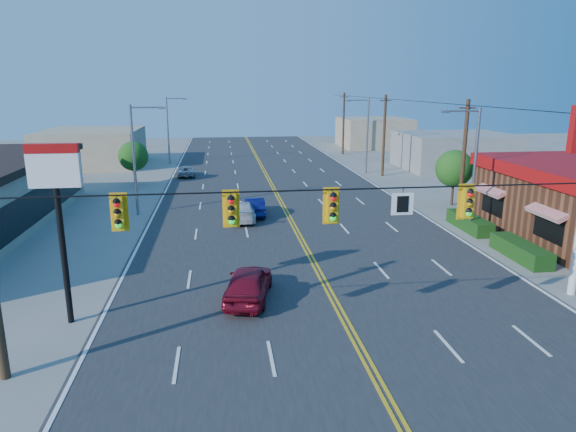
{
  "coord_description": "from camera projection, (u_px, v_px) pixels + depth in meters",
  "views": [
    {
      "loc": [
        -4.78,
        -16.06,
        9.28
      ],
      "look_at": [
        -1.14,
        11.54,
        2.2
      ],
      "focal_mm": 32.0,
      "sensor_mm": 36.0,
      "label": 1
    }
  ],
  "objects": [
    {
      "name": "car_white",
      "position": [
        243.0,
        212.0,
        36.15
      ],
      "size": [
        2.07,
        4.61,
        1.31
      ],
      "primitive_type": "imported",
      "rotation": [
        0.0,
        0.0,
        3.09
      ],
      "color": "silver",
      "rests_on": "ground"
    },
    {
      "name": "tree_kfc_rear",
      "position": [
        454.0,
        169.0,
        40.45
      ],
      "size": [
        2.94,
        2.94,
        4.41
      ],
      "color": "#47301E",
      "rests_on": "ground"
    },
    {
      "name": "ground",
      "position": [
        362.0,
        353.0,
        18.33
      ],
      "size": [
        160.0,
        160.0,
        0.0
      ],
      "primitive_type": "plane",
      "color": "gray",
      "rests_on": "ground"
    },
    {
      "name": "streetlight_ne",
      "position": [
        366.0,
        131.0,
        55.09
      ],
      "size": [
        2.55,
        0.25,
        8.0
      ],
      "color": "gray",
      "rests_on": "ground"
    },
    {
      "name": "signal_span",
      "position": [
        363.0,
        222.0,
        17.11
      ],
      "size": [
        24.32,
        0.34,
        9.0
      ],
      "color": "#47301E",
      "rests_on": "ground"
    },
    {
      "name": "bld_east_far",
      "position": [
        374.0,
        133.0,
        79.76
      ],
      "size": [
        10.0,
        10.0,
        4.4
      ],
      "primitive_type": "cube",
      "color": "tan",
      "rests_on": "ground"
    },
    {
      "name": "tree_west",
      "position": [
        133.0,
        156.0,
        48.65
      ],
      "size": [
        2.8,
        2.8,
        4.2
      ],
      "color": "#47301E",
      "rests_on": "ground"
    },
    {
      "name": "streetlight_nw",
      "position": [
        169.0,
        126.0,
        61.96
      ],
      "size": [
        2.55,
        0.25,
        8.0
      ],
      "color": "gray",
      "rests_on": "ground"
    },
    {
      "name": "bld_east_mid",
      "position": [
        455.0,
        151.0,
        59.06
      ],
      "size": [
        12.0,
        10.0,
        4.0
      ],
      "primitive_type": "cube",
      "color": "gray",
      "rests_on": "ground"
    },
    {
      "name": "road",
      "position": [
        288.0,
        216.0,
        37.54
      ],
      "size": [
        20.0,
        120.0,
        0.06
      ],
      "primitive_type": "cube",
      "color": "#2D2D30",
      "rests_on": "ground"
    },
    {
      "name": "car_silver",
      "position": [
        186.0,
        172.0,
        53.79
      ],
      "size": [
        2.15,
        4.0,
        1.07
      ],
      "primitive_type": "imported",
      "rotation": [
        0.0,
        0.0,
        3.24
      ],
      "color": "#B8B9BE",
      "rests_on": "ground"
    },
    {
      "name": "pizza_hut_sign",
      "position": [
        57.0,
        197.0,
        19.5
      ],
      "size": [
        1.9,
        0.3,
        6.85
      ],
      "color": "black",
      "rests_on": "ground"
    },
    {
      "name": "car_magenta",
      "position": [
        248.0,
        284.0,
        22.68
      ],
      "size": [
        2.66,
        4.73,
        1.52
      ],
      "primitive_type": "imported",
      "rotation": [
        0.0,
        0.0,
        2.94
      ],
      "color": "maroon",
      "rests_on": "ground"
    },
    {
      "name": "streetlight_se",
      "position": [
        472.0,
        164.0,
        32.03
      ],
      "size": [
        2.55,
        0.25,
        8.0
      ],
      "color": "gray",
      "rests_on": "ground"
    },
    {
      "name": "bld_west_far",
      "position": [
        92.0,
        148.0,
        61.39
      ],
      "size": [
        11.0,
        12.0,
        4.2
      ],
      "primitive_type": "cube",
      "color": "tan",
      "rests_on": "ground"
    },
    {
      "name": "utility_pole_far",
      "position": [
        343.0,
        124.0,
        70.72
      ],
      "size": [
        0.28,
        0.28,
        8.4
      ],
      "primitive_type": "cylinder",
      "color": "#47301E",
      "rests_on": "ground"
    },
    {
      "name": "utility_pole_near",
      "position": [
        463.0,
        160.0,
        36.13
      ],
      "size": [
        0.28,
        0.28,
        8.4
      ],
      "primitive_type": "cylinder",
      "color": "#47301E",
      "rests_on": "ground"
    },
    {
      "name": "streetlight_sw",
      "position": [
        136.0,
        154.0,
        36.98
      ],
      "size": [
        2.55,
        0.25,
        8.0
      ],
      "color": "gray",
      "rests_on": "ground"
    },
    {
      "name": "utility_pole_mid",
      "position": [
        384.0,
        136.0,
        53.43
      ],
      "size": [
        0.28,
        0.28,
        8.4
      ],
      "primitive_type": "cylinder",
      "color": "#47301E",
      "rests_on": "ground"
    },
    {
      "name": "car_blue",
      "position": [
        254.0,
        207.0,
        37.61
      ],
      "size": [
        1.45,
        4.04,
        1.33
      ],
      "primitive_type": "imported",
      "rotation": [
        0.0,
        0.0,
        3.13
      ],
      "color": "#0E1252",
      "rests_on": "ground"
    }
  ]
}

